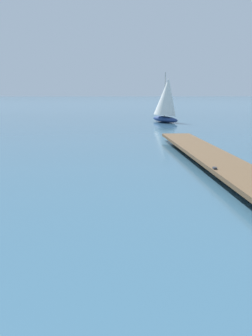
{
  "coord_description": "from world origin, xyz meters",
  "views": [
    {
      "loc": [
        2.4,
        0.19,
        3.27
      ],
      "look_at": [
        2.71,
        9.4,
        1.4
      ],
      "focal_mm": 41.29,
      "sensor_mm": 36.0,
      "label": 1
    }
  ],
  "objects": [
    {
      "name": "distant_sailboat",
      "position": [
        7.84,
        39.64,
        2.27
      ],
      "size": [
        3.3,
        4.56,
        5.0
      ],
      "color": "navy",
      "rests_on": "ground"
    },
    {
      "name": "floating_dock",
      "position": [
        6.78,
        17.1,
        0.36
      ],
      "size": [
        2.28,
        17.02,
        0.53
      ],
      "color": "brown",
      "rests_on": "ground"
    }
  ]
}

